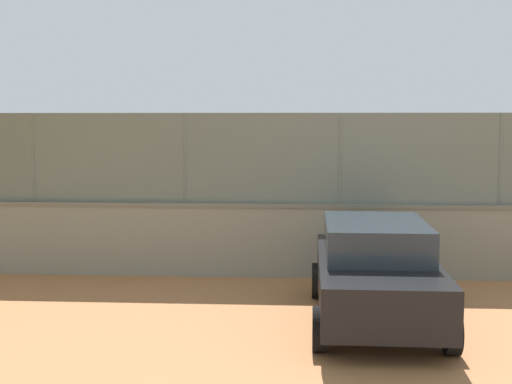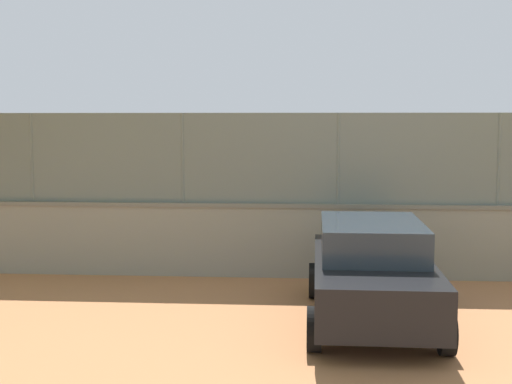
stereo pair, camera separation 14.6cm
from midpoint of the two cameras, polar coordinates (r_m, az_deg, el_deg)
ground_plane at (r=27.43m, az=-4.53°, el=-0.77°), size 260.00×260.00×0.00m
perimeter_wall at (r=14.20m, az=0.61°, el=-3.85°), size 22.19×1.20×1.49m
fence_panel_on_wall at (r=14.02m, az=0.62°, el=2.76°), size 21.80×0.91×1.80m
player_near_wall_returning at (r=19.56m, az=-4.32°, el=-0.51°), size 0.79×1.02×1.67m
player_baseline_waiting at (r=27.39m, az=3.45°, el=1.16°), size 1.02×0.74×1.57m
sports_ball at (r=19.01m, az=-6.22°, el=-3.55°), size 0.11×0.11×0.11m
courtside_bench at (r=15.59m, az=7.05°, el=-4.11°), size 1.61×0.44×0.87m
parked_car_black at (r=11.18m, az=9.73°, el=-6.26°), size 2.16×4.39×1.56m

